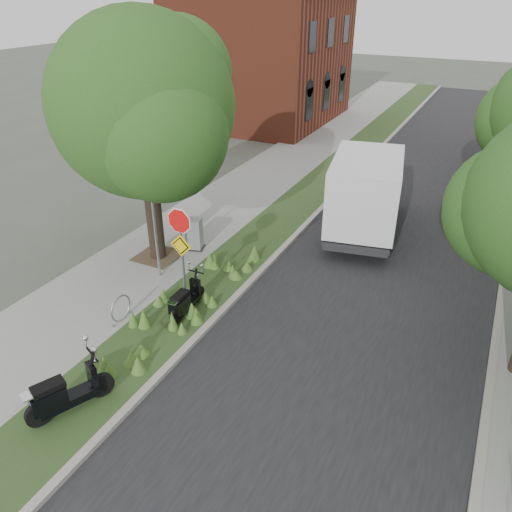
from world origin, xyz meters
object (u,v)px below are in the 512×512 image
at_px(scooter_far, 60,398).
at_px(sign_assembly, 181,240).
at_px(utility_cabinet, 191,234).
at_px(box_truck, 366,189).
at_px(scooter_near, 184,304).

bearing_deg(scooter_far, sign_assembly, 87.45).
xyz_separation_m(scooter_far, utility_cabinet, (-1.72, 7.64, 0.08)).
bearing_deg(box_truck, scooter_near, -110.12).
xyz_separation_m(scooter_near, scooter_far, (-0.30, -4.17, 0.06)).
relative_size(sign_assembly, utility_cabinet, 2.94).
distance_m(sign_assembly, utility_cabinet, 4.11).
bearing_deg(scooter_far, box_truck, 75.26).
relative_size(scooter_near, utility_cabinet, 1.52).
relative_size(scooter_near, scooter_far, 0.92).
distance_m(scooter_near, scooter_far, 4.18).
xyz_separation_m(sign_assembly, scooter_far, (-0.20, -4.41, -1.76)).
bearing_deg(box_truck, utility_cabinet, -139.08).
bearing_deg(box_truck, scooter_far, -104.74).
xyz_separation_m(scooter_near, box_truck, (2.81, 7.66, 1.16)).
relative_size(scooter_near, box_truck, 0.28).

